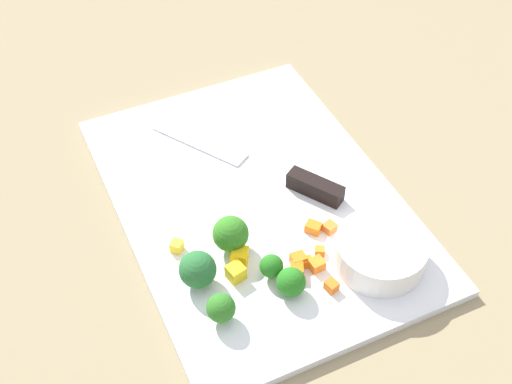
{
  "coord_description": "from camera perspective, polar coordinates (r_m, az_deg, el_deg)",
  "views": [
    {
      "loc": [
        -0.53,
        0.25,
        0.64
      ],
      "look_at": [
        0.0,
        0.0,
        0.02
      ],
      "focal_mm": 47.62,
      "sensor_mm": 36.0,
      "label": 1
    }
  ],
  "objects": [
    {
      "name": "ground_plane",
      "position": [
        0.87,
        -0.0,
        -1.0
      ],
      "size": [
        4.0,
        4.0,
        0.0
      ],
      "primitive_type": "plane",
      "color": "#8C7E5C"
    },
    {
      "name": "cutting_board",
      "position": [
        0.87,
        -0.0,
        -0.73
      ],
      "size": [
        0.47,
        0.34,
        0.01
      ],
      "primitive_type": "cube",
      "color": "white",
      "rests_on": "ground_plane"
    },
    {
      "name": "prep_bowl",
      "position": [
        0.79,
        10.42,
        -4.97
      ],
      "size": [
        0.11,
        0.11,
        0.04
      ],
      "primitive_type": "cylinder",
      "color": "white",
      "rests_on": "cutting_board"
    },
    {
      "name": "chef_knife",
      "position": [
        0.88,
        2.38,
        1.45
      ],
      "size": [
        0.26,
        0.18,
        0.02
      ],
      "rotation": [
        0.0,
        0.0,
        0.57
      ],
      "color": "silver",
      "rests_on": "cutting_board"
    },
    {
      "name": "carrot_dice_0",
      "position": [
        0.8,
        5.38,
        -4.96
      ],
      "size": [
        0.01,
        0.02,
        0.01
      ],
      "primitive_type": "cube",
      "rotation": [
        0.0,
        0.0,
        1.06
      ],
      "color": "orange",
      "rests_on": "cutting_board"
    },
    {
      "name": "carrot_dice_1",
      "position": [
        0.78,
        3.46,
        -6.57
      ],
      "size": [
        0.02,
        0.02,
        0.01
      ],
      "primitive_type": "cube",
      "rotation": [
        0.0,
        0.0,
        2.72
      ],
      "color": "orange",
      "rests_on": "cutting_board"
    },
    {
      "name": "carrot_dice_2",
      "position": [
        0.77,
        6.37,
        -7.84
      ],
      "size": [
        0.02,
        0.02,
        0.01
      ],
      "primitive_type": "cube",
      "rotation": [
        0.0,
        0.0,
        0.26
      ],
      "color": "orange",
      "rests_on": "cutting_board"
    },
    {
      "name": "carrot_dice_3",
      "position": [
        0.79,
        5.11,
        -6.07
      ],
      "size": [
        0.02,
        0.02,
        0.01
      ],
      "primitive_type": "cube",
      "rotation": [
        0.0,
        0.0,
        1.65
      ],
      "color": "orange",
      "rests_on": "cutting_board"
    },
    {
      "name": "carrot_dice_4",
      "position": [
        0.79,
        3.3,
        -5.8
      ],
      "size": [
        0.02,
        0.02,
        0.01
      ],
      "primitive_type": "cube",
      "rotation": [
        0.0,
        0.0,
        1.51
      ],
      "color": "orange",
      "rests_on": "cutting_board"
    },
    {
      "name": "carrot_dice_5",
      "position": [
        0.82,
        4.83,
        -2.99
      ],
      "size": [
        0.02,
        0.02,
        0.01
      ],
      "primitive_type": "cube",
      "rotation": [
        0.0,
        0.0,
        2.26
      ],
      "color": "orange",
      "rests_on": "cutting_board"
    },
    {
      "name": "carrot_dice_6",
      "position": [
        0.79,
        4.27,
        -5.87
      ],
      "size": [
        0.01,
        0.02,
        0.01
      ],
      "primitive_type": "cube",
      "rotation": [
        0.0,
        0.0,
        2.75
      ],
      "color": "orange",
      "rests_on": "cutting_board"
    },
    {
      "name": "carrot_dice_7",
      "position": [
        0.83,
        6.2,
        -2.98
      ],
      "size": [
        0.02,
        0.02,
        0.01
      ],
      "primitive_type": "cube",
      "rotation": [
        0.0,
        0.0,
        1.9
      ],
      "color": "orange",
      "rests_on": "cutting_board"
    },
    {
      "name": "pepper_dice_0",
      "position": [
        0.79,
        -5.01,
        -6.23
      ],
      "size": [
        0.02,
        0.02,
        0.01
      ],
      "primitive_type": "cube",
      "rotation": [
        0.0,
        0.0,
        2.05
      ],
      "color": "yellow",
      "rests_on": "cutting_board"
    },
    {
      "name": "pepper_dice_1",
      "position": [
        0.81,
        -6.68,
        -4.54
      ],
      "size": [
        0.02,
        0.02,
        0.01
      ],
      "primitive_type": "cube",
      "rotation": [
        0.0,
        0.0,
        0.83
      ],
      "color": "yellow",
      "rests_on": "cutting_board"
    },
    {
      "name": "pepper_dice_2",
      "position": [
        0.77,
        -1.71,
        -6.77
      ],
      "size": [
        0.02,
        0.02,
        0.02
      ],
      "primitive_type": "cube",
      "rotation": [
        0.0,
        0.0,
        0.22
      ],
      "color": "yellow",
      "rests_on": "cutting_board"
    },
    {
      "name": "pepper_dice_3",
      "position": [
        0.79,
        -1.37,
        -5.45
      ],
      "size": [
        0.03,
        0.03,
        0.02
      ],
      "primitive_type": "cube",
      "rotation": [
        0.0,
        0.0,
        0.95
      ],
      "color": "yellow",
      "rests_on": "cutting_board"
    },
    {
      "name": "broccoli_floret_0",
      "position": [
        0.79,
        -2.15,
        -3.56
      ],
      "size": [
        0.04,
        0.04,
        0.05
      ],
      "color": "#93C36B",
      "rests_on": "cutting_board"
    },
    {
      "name": "broccoli_floret_1",
      "position": [
        0.76,
        -4.93,
        -6.53
      ],
      "size": [
        0.04,
        0.04,
        0.05
      ],
      "color": "#91B859",
      "rests_on": "cutting_board"
    },
    {
      "name": "broccoli_floret_2",
      "position": [
        0.73,
        -2.97,
        -9.73
      ],
      "size": [
        0.03,
        0.03,
        0.04
      ],
      "color": "#92C260",
      "rests_on": "cutting_board"
    },
    {
      "name": "broccoli_floret_3",
      "position": [
        0.77,
        1.3,
        -6.26
      ],
      "size": [
        0.03,
        0.03,
        0.03
      ],
      "color": "#8DB356",
      "rests_on": "cutting_board"
    },
    {
      "name": "broccoli_floret_4",
      "position": [
        0.76,
        2.96,
        -7.57
      ],
      "size": [
        0.03,
        0.03,
        0.03
      ],
      "color": "#8AC36C",
      "rests_on": "cutting_board"
    }
  ]
}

